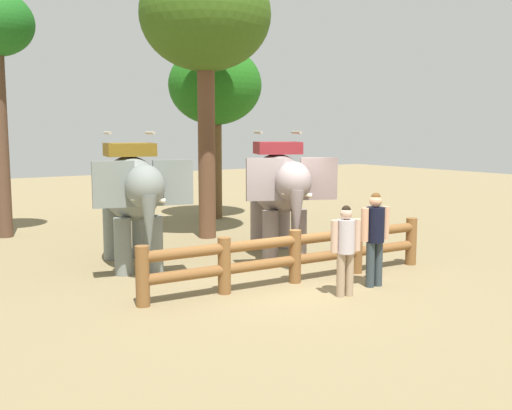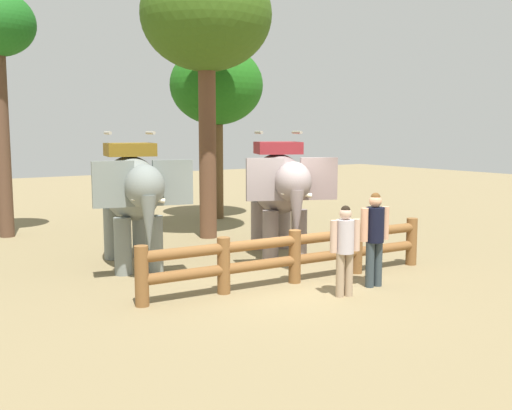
{
  "view_description": "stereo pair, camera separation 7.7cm",
  "coord_description": "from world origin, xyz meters",
  "px_view_note": "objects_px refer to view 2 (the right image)",
  "views": [
    {
      "loc": [
        -7.03,
        -9.19,
        2.99
      ],
      "look_at": [
        0.0,
        1.34,
        1.4
      ],
      "focal_mm": 41.91,
      "sensor_mm": 36.0,
      "label": 1
    },
    {
      "loc": [
        -6.96,
        -9.23,
        2.99
      ],
      "look_at": [
        0.0,
        1.34,
        1.4
      ],
      "focal_mm": 41.91,
      "sensor_mm": 36.0,
      "label": 2
    }
  ],
  "objects_px": {
    "elephant_center": "(280,187)",
    "tourist_man_in_blue": "(345,244)",
    "log_fence": "(295,253)",
    "elephant_near_left": "(133,192)",
    "tourist_woman_in_black": "(375,233)",
    "tree_far_right": "(216,87)",
    "tree_back_center": "(206,19)"
  },
  "relations": [
    {
      "from": "tourist_woman_in_black",
      "to": "tree_far_right",
      "type": "relative_size",
      "value": 0.31
    },
    {
      "from": "log_fence",
      "to": "tree_back_center",
      "type": "height_order",
      "value": "tree_back_center"
    },
    {
      "from": "log_fence",
      "to": "elephant_near_left",
      "type": "relative_size",
      "value": 1.84
    },
    {
      "from": "tree_back_center",
      "to": "tree_far_right",
      "type": "height_order",
      "value": "tree_back_center"
    },
    {
      "from": "elephant_center",
      "to": "tourist_man_in_blue",
      "type": "xyz_separation_m",
      "value": [
        -0.99,
        -3.39,
        -0.71
      ]
    },
    {
      "from": "log_fence",
      "to": "elephant_center",
      "type": "xyz_separation_m",
      "value": [
        1.15,
        2.12,
        1.07
      ]
    },
    {
      "from": "tree_far_right",
      "to": "elephant_center",
      "type": "bearing_deg",
      "value": -106.79
    },
    {
      "from": "tourist_man_in_blue",
      "to": "tourist_woman_in_black",
      "type": "bearing_deg",
      "value": 12.42
    },
    {
      "from": "elephant_near_left",
      "to": "tree_far_right",
      "type": "distance_m",
      "value": 7.97
    },
    {
      "from": "tree_back_center",
      "to": "log_fence",
      "type": "bearing_deg",
      "value": -100.55
    },
    {
      "from": "elephant_near_left",
      "to": "elephant_center",
      "type": "distance_m",
      "value": 3.4
    },
    {
      "from": "log_fence",
      "to": "elephant_near_left",
      "type": "xyz_separation_m",
      "value": [
        -2.14,
        2.99,
        1.06
      ]
    },
    {
      "from": "elephant_near_left",
      "to": "tree_back_center",
      "type": "distance_m",
      "value": 5.8
    },
    {
      "from": "log_fence",
      "to": "elephant_center",
      "type": "bearing_deg",
      "value": 61.58
    },
    {
      "from": "tourist_woman_in_black",
      "to": "tree_back_center",
      "type": "xyz_separation_m",
      "value": [
        -0.1,
        6.39,
        4.91
      ]
    },
    {
      "from": "elephant_near_left",
      "to": "tree_far_right",
      "type": "bearing_deg",
      "value": 46.23
    },
    {
      "from": "log_fence",
      "to": "tourist_man_in_blue",
      "type": "xyz_separation_m",
      "value": [
        0.16,
        -1.28,
        0.36
      ]
    },
    {
      "from": "elephant_near_left",
      "to": "tree_far_right",
      "type": "relative_size",
      "value": 0.61
    },
    {
      "from": "elephant_near_left",
      "to": "tourist_man_in_blue",
      "type": "height_order",
      "value": "elephant_near_left"
    },
    {
      "from": "tree_back_center",
      "to": "tree_far_right",
      "type": "bearing_deg",
      "value": 56.34
    },
    {
      "from": "tourist_man_in_blue",
      "to": "tree_far_right",
      "type": "relative_size",
      "value": 0.29
    },
    {
      "from": "elephant_near_left",
      "to": "tourist_woman_in_black",
      "type": "height_order",
      "value": "elephant_near_left"
    },
    {
      "from": "elephant_center",
      "to": "tourist_man_in_blue",
      "type": "distance_m",
      "value": 3.61
    },
    {
      "from": "elephant_center",
      "to": "tourist_woman_in_black",
      "type": "distance_m",
      "value": 3.25
    },
    {
      "from": "tourist_woman_in_black",
      "to": "tree_back_center",
      "type": "relative_size",
      "value": 0.24
    },
    {
      "from": "elephant_near_left",
      "to": "elephant_center",
      "type": "height_order",
      "value": "elephant_center"
    },
    {
      "from": "tourist_woman_in_black",
      "to": "tree_far_right",
      "type": "distance_m",
      "value": 10.24
    },
    {
      "from": "elephant_center",
      "to": "tourist_man_in_blue",
      "type": "relative_size",
      "value": 2.12
    },
    {
      "from": "tourist_man_in_blue",
      "to": "elephant_center",
      "type": "bearing_deg",
      "value": 73.79
    },
    {
      "from": "elephant_center",
      "to": "tree_back_center",
      "type": "bearing_deg",
      "value": 92.75
    },
    {
      "from": "tourist_woman_in_black",
      "to": "tree_far_right",
      "type": "height_order",
      "value": "tree_far_right"
    },
    {
      "from": "log_fence",
      "to": "tourist_woman_in_black",
      "type": "distance_m",
      "value": 1.59
    }
  ]
}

